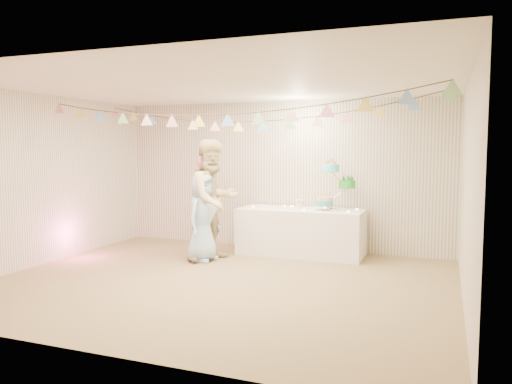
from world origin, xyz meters
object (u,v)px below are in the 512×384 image
(person_adult_a, at_px, (209,206))
(person_adult_b, at_px, (213,200))
(table, at_px, (301,232))
(cake_stand, at_px, (335,188))
(person_child, at_px, (203,217))

(person_adult_a, bearing_deg, person_adult_b, -131.99)
(table, relative_size, person_adult_a, 1.23)
(table, bearing_deg, person_adult_a, -154.44)
(cake_stand, bearing_deg, person_adult_a, -159.81)
(table, bearing_deg, person_adult_b, -145.18)
(table, relative_size, person_child, 1.49)
(cake_stand, relative_size, person_child, 0.55)
(cake_stand, xyz_separation_m, person_adult_a, (-1.93, -0.71, -0.30))
(person_adult_a, xyz_separation_m, person_adult_b, (0.17, -0.18, 0.13))
(person_adult_a, distance_m, person_adult_b, 0.28)
(table, bearing_deg, person_child, -143.66)
(cake_stand, height_order, person_child, cake_stand)
(person_adult_b, bearing_deg, cake_stand, -37.58)
(table, distance_m, cake_stand, 0.93)
(table, xyz_separation_m, person_adult_a, (-1.38, -0.66, 0.45))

